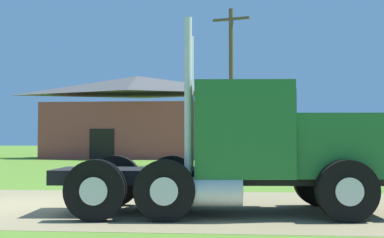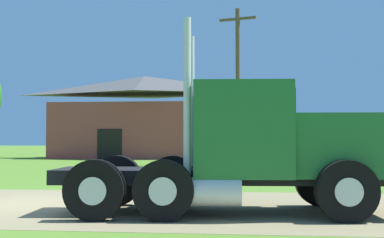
{
  "view_description": "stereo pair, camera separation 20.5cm",
  "coord_description": "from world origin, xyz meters",
  "views": [
    {
      "loc": [
        4.92,
        -11.37,
        1.48
      ],
      "look_at": [
        3.98,
        -0.98,
        1.88
      ],
      "focal_mm": 48.8,
      "sensor_mm": 36.0,
      "label": 1
    },
    {
      "loc": [
        5.12,
        -11.35,
        1.48
      ],
      "look_at": [
        3.98,
        -0.98,
        1.88
      ],
      "focal_mm": 48.8,
      "sensor_mm": 36.0,
      "label": 2
    }
  ],
  "objects": [
    {
      "name": "ground_plane",
      "position": [
        0.0,
        0.0,
        0.0
      ],
      "size": [
        200.0,
        200.0,
        0.0
      ],
      "primitive_type": "plane",
      "color": "#527D27"
    },
    {
      "name": "shed_building",
      "position": [
        -2.84,
        27.86,
        3.04
      ],
      "size": [
        14.33,
        5.3,
        6.3
      ],
      "color": "#97413B",
      "rests_on": "ground_plane"
    },
    {
      "name": "dirt_track",
      "position": [
        0.0,
        0.0,
        0.0
      ],
      "size": [
        120.0,
        6.46,
        0.01
      ],
      "primitive_type": "cube",
      "color": "#877A57",
      "rests_on": "ground_plane"
    },
    {
      "name": "utility_pole_far",
      "position": [
        4.48,
        18.74,
        4.78
      ],
      "size": [
        2.15,
        0.75,
        9.04
      ],
      "color": "brown",
      "rests_on": "ground_plane"
    },
    {
      "name": "truck_foreground_white",
      "position": [
        5.31,
        -0.85,
        1.27
      ],
      "size": [
        6.83,
        2.95,
        3.73
      ],
      "color": "black",
      "rests_on": "ground_plane"
    }
  ]
}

